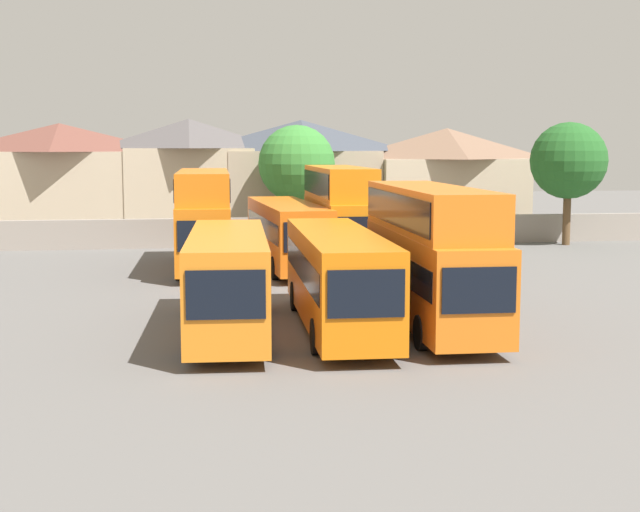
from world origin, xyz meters
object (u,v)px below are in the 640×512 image
Objects in this scene: house_terrace_left at (61,179)px; tree_behind_wall at (569,161)px; bus_3 at (430,248)px; bus_5 at (287,231)px; bus_4 at (204,214)px; bus_1 at (228,277)px; tree_left_of_lot at (297,164)px; house_terrace_right at (301,176)px; house_terrace_far_right at (446,179)px; bus_6 at (340,211)px; bus_2 at (337,274)px; house_terrace_centre at (190,176)px.

house_terrace_left is 33.84m from tree_behind_wall.
bus_3 is 0.92× the size of bus_5.
bus_5 is (4.21, -0.39, -0.88)m from bus_4.
tree_left_of_lot is (5.82, 28.40, 3.14)m from bus_1.
bus_4 is 1.03× the size of house_terrace_right.
bus_5 is at bearing -127.68° from house_terrace_far_right.
tree_behind_wall reaches higher than tree_left_of_lot.
bus_3 is 1.46× the size of tree_left_of_lot.
bus_6 is 20.41m from house_terrace_far_right.
house_terrace_left reaches higher than bus_1.
tree_behind_wall is at bearing 148.19° from bus_3.
bus_3 is at bearing 2.40° from bus_6.
bus_4 is at bearing -116.81° from tree_left_of_lot.
bus_2 is 1.07× the size of bus_3.
house_terrace_far_right is at bearing 155.65° from bus_1.
house_terrace_left is at bearing -137.30° from bus_6.
tree_left_of_lot reaches higher than bus_3.
bus_1 is at bearing -87.48° from bus_3.
bus_3 is at bearing 90.79° from bus_2.
house_terrace_far_right is at bearing -1.08° from house_terrace_right.
tree_behind_wall is at bearing -15.12° from tree_left_of_lot.
tree_behind_wall reaches higher than bus_5.
bus_5 is at bearing -84.30° from bus_6.
bus_3 is 1.23× the size of house_terrace_centre.
tree_left_of_lot is (2.09, 28.19, 3.16)m from bus_2.
bus_4 is at bearing -135.99° from house_terrace_far_right.
tree_behind_wall is at bearing -60.73° from house_terrace_far_right.
bus_3 is 34.58m from house_terrace_far_right.
tree_left_of_lot is at bearing -100.69° from house_terrace_right.
bus_2 is 1.04× the size of bus_4.
house_terrace_right is at bearing 171.77° from bus_1.
tree_behind_wall is at bearing 139.98° from bus_1.
tree_behind_wall is (22.93, 7.93, 2.49)m from bus_4.
bus_2 is 1.08× the size of house_terrace_right.
bus_3 is at bearing -76.45° from house_terrace_centre.
bus_6 reaches higher than bus_2.
bus_3 is 1.01× the size of house_terrace_far_right.
bus_2 is at bearing -128.34° from tree_behind_wall.
house_terrace_centre reaches higher than bus_5.
house_terrace_centre is at bearing -156.17° from bus_6.
house_terrace_left is at bearing -156.22° from bus_2.
tree_left_of_lot is (2.07, 12.81, 3.15)m from bus_5.
bus_6 reaches higher than bus_1.
bus_5 is at bearing -99.19° from tree_left_of_lot.
bus_2 is 16.34m from bus_4.
bus_3 is (6.97, 0.15, 0.81)m from bus_1.
house_terrace_far_right is 1.44× the size of tree_left_of_lot.
bus_4 reaches higher than bus_2.
house_terrace_centre is (-4.80, 33.30, 2.21)m from bus_2.
tree_behind_wall is (15.50, 23.75, 2.56)m from bus_3.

